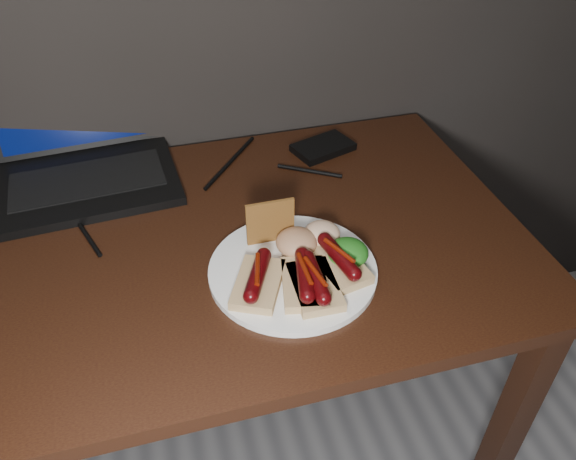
{
  "coord_description": "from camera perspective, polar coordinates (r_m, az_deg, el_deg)",
  "views": [
    {
      "loc": [
        0.06,
        0.6,
        1.41
      ],
      "look_at": [
        0.25,
        1.29,
        0.82
      ],
      "focal_mm": 35.0,
      "sensor_mm": 36.0,
      "label": 1
    }
  ],
  "objects": [
    {
      "name": "bread_sausage_left",
      "position": [
        0.9,
        -3.08,
        -5.09
      ],
      "size": [
        0.11,
        0.13,
        0.04
      ],
      "color": "#CFB679",
      "rests_on": "plate"
    },
    {
      "name": "salad_greens",
      "position": [
        0.95,
        6.11,
        -2.29
      ],
      "size": [
        0.07,
        0.07,
        0.04
      ],
      "primitive_type": "ellipsoid",
      "color": "#175010",
      "rests_on": "plate"
    },
    {
      "name": "salsa_mound",
      "position": [
        0.96,
        0.88,
        -1.24
      ],
      "size": [
        0.07,
        0.07,
        0.04
      ],
      "primitive_type": "ellipsoid",
      "color": "maroon",
      "rests_on": "plate"
    },
    {
      "name": "desk_cables",
      "position": [
        1.14,
        -15.93,
        2.66
      ],
      "size": [
        0.88,
        0.34,
        0.01
      ],
      "color": "black",
      "rests_on": "desk"
    },
    {
      "name": "bread_sausage_extra",
      "position": [
        0.9,
        2.75,
        -5.34
      ],
      "size": [
        0.07,
        0.12,
        0.04
      ],
      "color": "#CFB679",
      "rests_on": "plate"
    },
    {
      "name": "laptop",
      "position": [
        1.24,
        -20.24,
        7.65
      ],
      "size": [
        0.38,
        0.36,
        0.25
      ],
      "color": "black",
      "rests_on": "desk"
    },
    {
      "name": "plate",
      "position": [
        0.95,
        0.48,
        -4.09
      ],
      "size": [
        0.32,
        0.32,
        0.01
      ],
      "primitive_type": "cylinder",
      "rotation": [
        0.0,
        0.0,
        0.12
      ],
      "color": "white",
      "rests_on": "desk"
    },
    {
      "name": "bread_sausage_center",
      "position": [
        0.9,
        1.69,
        -5.06
      ],
      "size": [
        0.09,
        0.13,
        0.04
      ],
      "color": "#CFB679",
      "rests_on": "plate"
    },
    {
      "name": "desk",
      "position": [
        1.08,
        -14.11,
        -5.91
      ],
      "size": [
        1.4,
        0.7,
        0.75
      ],
      "color": "#311A0C",
      "rests_on": "ground"
    },
    {
      "name": "bread_sausage_right",
      "position": [
        0.94,
        5.15,
        -3.19
      ],
      "size": [
        0.09,
        0.13,
        0.04
      ],
      "color": "#CFB679",
      "rests_on": "plate"
    },
    {
      "name": "coleslaw_mound",
      "position": [
        0.99,
        3.47,
        -0.35
      ],
      "size": [
        0.06,
        0.06,
        0.04
      ],
      "primitive_type": "ellipsoid",
      "color": "silver",
      "rests_on": "plate"
    },
    {
      "name": "crispbread",
      "position": [
        0.97,
        -1.81,
        0.84
      ],
      "size": [
        0.08,
        0.01,
        0.08
      ],
      "primitive_type": "cube",
      "color": "#906027",
      "rests_on": "plate"
    },
    {
      "name": "hard_drive",
      "position": [
        1.27,
        3.57,
        8.38
      ],
      "size": [
        0.15,
        0.12,
        0.02
      ],
      "primitive_type": "cube",
      "rotation": [
        0.0,
        0.0,
        0.32
      ],
      "color": "black",
      "rests_on": "desk"
    }
  ]
}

